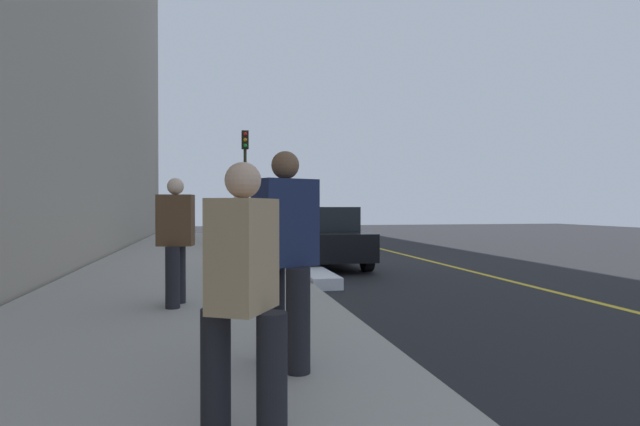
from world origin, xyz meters
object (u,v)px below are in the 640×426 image
(pedestrian_burgundy_coat, at_px, (236,216))
(pedestrian_navy_coat, at_px, (285,252))
(pedestrian_brown_coat, at_px, (176,238))
(traffic_light_pole, at_px, (245,167))
(parked_car_silver, at_px, (268,222))
(parked_car_black, at_px, (321,236))
(rolling_suitcase, at_px, (237,231))
(pedestrian_tan_coat, at_px, (243,293))
(parked_car_green, at_px, (283,227))

(pedestrian_burgundy_coat, distance_m, pedestrian_navy_coat, 18.28)
(pedestrian_brown_coat, height_order, traffic_light_pole, traffic_light_pole)
(parked_car_silver, xyz_separation_m, parked_car_black, (12.72, 0.02, -0.00))
(rolling_suitcase, bearing_deg, parked_car_black, 9.51)
(pedestrian_tan_coat, distance_m, rolling_suitcase, 20.17)
(parked_car_green, relative_size, rolling_suitcase, 4.90)
(parked_car_silver, height_order, parked_car_green, same)
(pedestrian_brown_coat, bearing_deg, rolling_suitcase, 174.39)
(pedestrian_tan_coat, bearing_deg, rolling_suitcase, 177.51)
(parked_car_green, bearing_deg, parked_car_black, 1.09)
(parked_car_silver, height_order, pedestrian_navy_coat, pedestrian_navy_coat)
(traffic_light_pole, bearing_deg, pedestrian_brown_coat, -7.77)
(pedestrian_brown_coat, height_order, rolling_suitcase, pedestrian_brown_coat)
(traffic_light_pole, bearing_deg, pedestrian_navy_coat, -2.30)
(parked_car_silver, relative_size, parked_car_green, 1.01)
(traffic_light_pole, bearing_deg, parked_car_silver, 165.33)
(parked_car_green, distance_m, parked_car_black, 6.48)
(pedestrian_brown_coat, relative_size, rolling_suitcase, 1.89)
(pedestrian_burgundy_coat, xyz_separation_m, traffic_light_pole, (2.48, 0.23, 1.92))
(pedestrian_brown_coat, bearing_deg, parked_car_silver, 170.08)
(parked_car_black, distance_m, pedestrian_brown_coat, 6.53)
(pedestrian_brown_coat, distance_m, rolling_suitcase, 15.82)
(parked_car_green, height_order, pedestrian_tan_coat, pedestrian_tan_coat)
(parked_car_black, height_order, rolling_suitcase, parked_car_black)
(pedestrian_tan_coat, relative_size, pedestrian_navy_coat, 0.88)
(pedestrian_tan_coat, relative_size, traffic_light_pole, 0.38)
(parked_car_green, distance_m, pedestrian_navy_coat, 15.33)
(pedestrian_tan_coat, relative_size, pedestrian_brown_coat, 0.92)
(pedestrian_tan_coat, relative_size, pedestrian_burgundy_coat, 0.88)
(parked_car_green, bearing_deg, rolling_suitcase, -156.44)
(traffic_light_pole, bearing_deg, rolling_suitcase, -176.25)
(parked_car_green, relative_size, pedestrian_brown_coat, 2.59)
(pedestrian_tan_coat, distance_m, pedestrian_burgundy_coat, 19.66)
(pedestrian_brown_coat, relative_size, traffic_light_pole, 0.41)
(parked_car_black, bearing_deg, rolling_suitcase, -170.49)
(pedestrian_burgundy_coat, distance_m, pedestrian_brown_coat, 15.30)
(pedestrian_burgundy_coat, xyz_separation_m, pedestrian_navy_coat, (18.28, -0.40, -0.00))
(parked_car_silver, xyz_separation_m, pedestrian_navy_coat, (21.43, -2.11, 0.37))
(pedestrian_burgundy_coat, bearing_deg, parked_car_silver, 151.61)
(parked_car_black, height_order, pedestrian_burgundy_coat, pedestrian_burgundy_coat)
(parked_car_green, height_order, pedestrian_brown_coat, pedestrian_brown_coat)
(parked_car_green, distance_m, pedestrian_burgundy_coat, 3.49)
(pedestrian_tan_coat, bearing_deg, parked_car_silver, 173.63)
(pedestrian_navy_coat, bearing_deg, parked_car_silver, 174.38)
(parked_car_silver, xyz_separation_m, pedestrian_tan_coat, (22.79, -2.54, 0.26))
(traffic_light_pole, relative_size, rolling_suitcase, 4.61)
(parked_car_black, height_order, pedestrian_navy_coat, pedestrian_navy_coat)
(parked_car_silver, distance_m, traffic_light_pole, 6.26)
(parked_car_silver, distance_m, pedestrian_burgundy_coat, 3.61)
(pedestrian_tan_coat, height_order, traffic_light_pole, traffic_light_pole)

